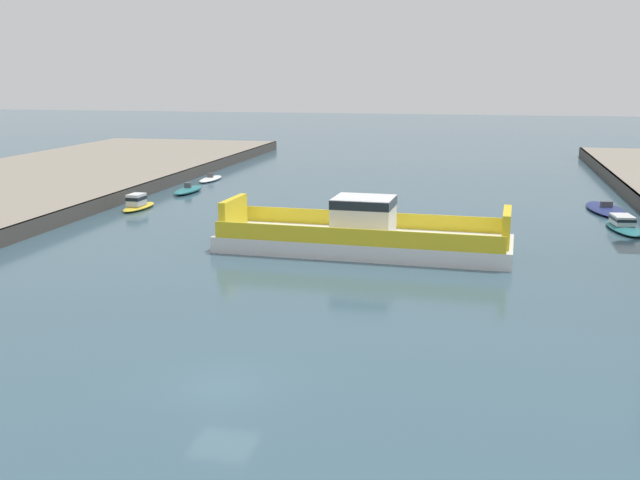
{
  "coord_description": "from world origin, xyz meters",
  "views": [
    {
      "loc": [
        9.62,
        -25.79,
        11.98
      ],
      "look_at": [
        0.0,
        17.73,
        2.0
      ],
      "focal_mm": 41.98,
      "sensor_mm": 36.0,
      "label": 1
    }
  ],
  "objects_px": {
    "chain_ferry": "(363,235)",
    "moored_boat_near_left": "(606,209)",
    "moored_boat_mid_right": "(211,179)",
    "moored_boat_upstream_a": "(138,203)",
    "moored_boat_mid_left": "(623,225)",
    "moored_boat_far_left": "(188,190)"
  },
  "relations": [
    {
      "from": "moored_boat_mid_left",
      "to": "moored_boat_upstream_a",
      "type": "height_order",
      "value": "moored_boat_upstream_a"
    },
    {
      "from": "chain_ferry",
      "to": "moored_boat_upstream_a",
      "type": "bearing_deg",
      "value": 152.6
    },
    {
      "from": "moored_boat_near_left",
      "to": "moored_boat_mid_right",
      "type": "bearing_deg",
      "value": 165.13
    },
    {
      "from": "moored_boat_near_left",
      "to": "moored_boat_mid_left",
      "type": "height_order",
      "value": "moored_boat_mid_left"
    },
    {
      "from": "moored_boat_near_left",
      "to": "moored_boat_upstream_a",
      "type": "xyz_separation_m",
      "value": [
        -40.95,
        -7.98,
        0.33
      ]
    },
    {
      "from": "chain_ferry",
      "to": "moored_boat_mid_right",
      "type": "xyz_separation_m",
      "value": [
        -22.58,
        30.51,
        -0.94
      ]
    },
    {
      "from": "moored_boat_mid_right",
      "to": "moored_boat_upstream_a",
      "type": "bearing_deg",
      "value": -89.39
    },
    {
      "from": "moored_boat_near_left",
      "to": "moored_boat_mid_left",
      "type": "bearing_deg",
      "value": -89.31
    },
    {
      "from": "moored_boat_near_left",
      "to": "moored_boat_upstream_a",
      "type": "distance_m",
      "value": 41.72
    },
    {
      "from": "chain_ferry",
      "to": "moored_boat_near_left",
      "type": "distance_m",
      "value": 27.0
    },
    {
      "from": "moored_boat_mid_left",
      "to": "moored_boat_mid_right",
      "type": "height_order",
      "value": "moored_boat_mid_left"
    },
    {
      "from": "moored_boat_mid_right",
      "to": "moored_boat_near_left",
      "type": "bearing_deg",
      "value": -14.87
    },
    {
      "from": "moored_boat_near_left",
      "to": "moored_boat_upstream_a",
      "type": "height_order",
      "value": "moored_boat_upstream_a"
    },
    {
      "from": "moored_boat_far_left",
      "to": "moored_boat_upstream_a",
      "type": "bearing_deg",
      "value": -94.04
    },
    {
      "from": "moored_boat_near_left",
      "to": "moored_boat_far_left",
      "type": "height_order",
      "value": "moored_boat_far_left"
    },
    {
      "from": "moored_boat_mid_left",
      "to": "moored_boat_far_left",
      "type": "bearing_deg",
      "value": 165.89
    },
    {
      "from": "chain_ferry",
      "to": "moored_boat_far_left",
      "type": "xyz_separation_m",
      "value": [
        -21.67,
        21.6,
        -0.86
      ]
    },
    {
      "from": "chain_ferry",
      "to": "moored_boat_mid_right",
      "type": "height_order",
      "value": "chain_ferry"
    },
    {
      "from": "moored_boat_mid_left",
      "to": "moored_boat_far_left",
      "type": "height_order",
      "value": "moored_boat_mid_left"
    },
    {
      "from": "moored_boat_near_left",
      "to": "moored_boat_upstream_a",
      "type": "bearing_deg",
      "value": -168.97
    },
    {
      "from": "moored_boat_upstream_a",
      "to": "moored_boat_near_left",
      "type": "bearing_deg",
      "value": 11.03
    },
    {
      "from": "moored_boat_near_left",
      "to": "moored_boat_mid_left",
      "type": "distance_m",
      "value": 8.13
    }
  ]
}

